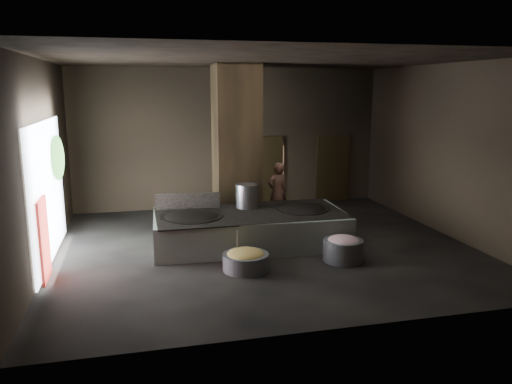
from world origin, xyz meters
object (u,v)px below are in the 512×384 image
object	(u,v)px
meat_basin	(343,250)
veg_basin	(246,262)
stock_pot	(247,196)
cook	(277,192)
wok_left	(192,220)
hearth_platform	(250,229)
wok_right	(301,212)

from	to	relation	value
meat_basin	veg_basin	bearing A→B (deg)	-178.35
stock_pot	cook	size ratio (longest dim) A/B	0.35
veg_basin	wok_left	bearing A→B (deg)	119.68
hearth_platform	wok_right	distance (m)	1.39
hearth_platform	meat_basin	size ratio (longest dim) A/B	5.22
wok_right	meat_basin	size ratio (longest dim) A/B	1.53
wok_left	meat_basin	xyz separation A→B (m)	(3.24, -1.62, -0.50)
hearth_platform	wok_right	world-z (taller)	wok_right
stock_pot	wok_right	bearing A→B (deg)	-21.04
cook	veg_basin	distance (m)	4.20
wok_right	meat_basin	distance (m)	1.85
veg_basin	wok_right	bearing A→B (deg)	44.22
hearth_platform	veg_basin	xyz separation A→B (m)	(-0.49, -1.74, -0.23)
wok_left	cook	size ratio (longest dim) A/B	0.85
wok_left	veg_basin	bearing A→B (deg)	-60.32
wok_left	wok_right	xyz separation A→B (m)	(2.80, 0.10, 0.00)
wok_right	stock_pot	size ratio (longest dim) A/B	2.25
cook	wok_right	bearing A→B (deg)	77.49
stock_pot	cook	distance (m)	1.92
stock_pot	wok_left	bearing A→B (deg)	-158.20
wok_right	stock_pot	world-z (taller)	stock_pot
wok_right	wok_left	bearing A→B (deg)	-177.95
hearth_platform	wok_left	bearing A→B (deg)	-175.46
wok_left	meat_basin	size ratio (longest dim) A/B	1.65
stock_pot	meat_basin	distance (m)	2.96
hearth_platform	wok_right	size ratio (longest dim) A/B	3.41
wok_left	veg_basin	xyz separation A→B (m)	(0.96, -1.69, -0.57)
meat_basin	wok_right	bearing A→B (deg)	104.33
hearth_platform	veg_basin	world-z (taller)	hearth_platform
hearth_platform	wok_left	world-z (taller)	wok_left
stock_pot	veg_basin	distance (m)	2.53
wok_right	cook	distance (m)	1.96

